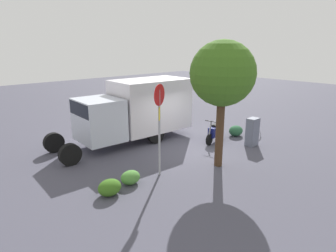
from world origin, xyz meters
name	(u,v)px	position (x,y,z in m)	size (l,w,h in m)	color
ground_plane	(190,151)	(0.00, 0.00, 0.00)	(60.00, 60.00, 0.00)	#474654
box_truck_near	(135,109)	(0.87, -2.89, 1.64)	(7.13, 2.55, 3.01)	black
motorcycle	(216,132)	(-1.93, -0.06, 0.52)	(1.79, 0.68, 1.20)	black
stop_sign	(159,116)	(2.62, 0.93, 2.25)	(0.71, 0.33, 3.37)	#9E9EA3
street_tree	(223,75)	(0.34, 1.87, 3.61)	(2.44, 2.44, 4.87)	#47301E
utility_cabinet	(252,132)	(-2.74, 1.48, 0.67)	(0.56, 0.42, 1.35)	slate
bike_rack_hoop	(257,138)	(-3.96, 1.04, 0.00)	(0.85, 0.85, 0.05)	#B7B7BC
shrub_near_sign	(130,177)	(3.86, 0.81, 0.24)	(0.70, 0.58, 0.48)	#4C8838
shrub_mid_verge	(236,131)	(-3.47, 0.08, 0.28)	(0.81, 0.67, 0.55)	#285A38
shrub_by_tree	(110,187)	(4.80, 1.00, 0.26)	(0.78, 0.63, 0.53)	#39691C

